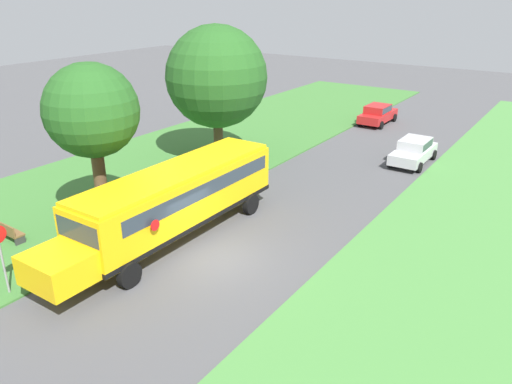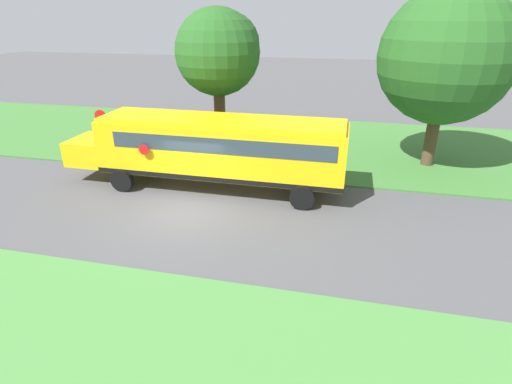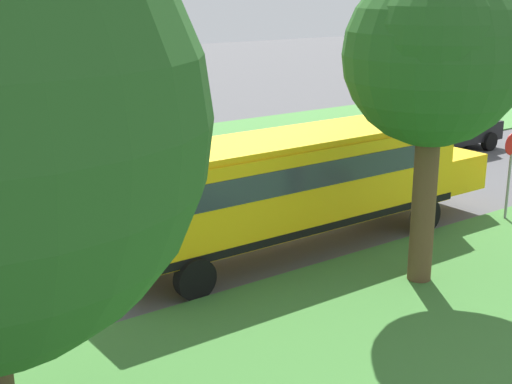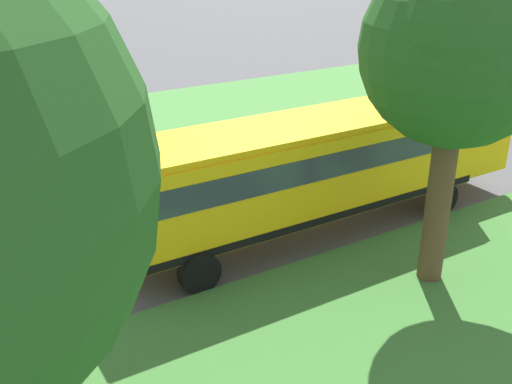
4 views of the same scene
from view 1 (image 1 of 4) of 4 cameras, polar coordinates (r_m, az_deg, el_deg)
name	(u,v)px [view 1 (image 1 of 4)]	position (r m, az deg, el deg)	size (l,w,h in m)	color
ground_plane	(216,258)	(20.74, -4.62, -7.58)	(120.00, 120.00, 0.00)	#4C4C4F
grass_verge	(63,203)	(27.53, -21.15, -1.19)	(12.00, 80.00, 0.08)	#3D7533
grass_far_side	(438,337)	(17.45, 20.13, -15.33)	(10.00, 80.00, 0.07)	#47843D
school_bus	(175,198)	(21.77, -9.30, -0.66)	(2.84, 12.42, 3.16)	yellow
car_silver_nearest	(414,150)	(33.03, 17.60, 4.63)	(2.02, 4.40, 1.56)	#B7B7BC
car_red_middle	(378,113)	(42.26, 13.74, 8.73)	(2.02, 4.40, 1.56)	#B21E1E
oak_tree_beside_bus	(92,108)	(22.88, -18.23, 9.06)	(4.10, 4.10, 7.50)	brown
oak_tree_roadside_mid	(216,78)	(31.16, -4.55, 12.89)	(6.20, 6.20, 8.42)	#4C3826
stop_sign	(1,252)	(19.73, -27.16, -6.10)	(0.08, 0.68, 2.74)	gray
park_bench	(8,232)	(24.30, -26.44, -4.07)	(1.62, 0.56, 0.92)	brown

